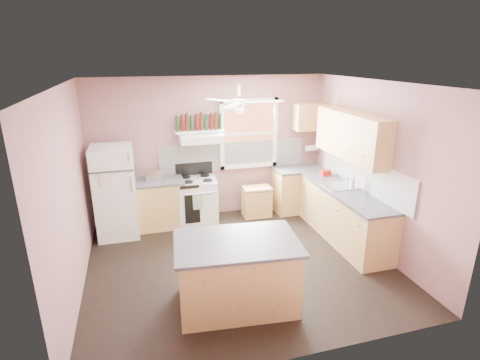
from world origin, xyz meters
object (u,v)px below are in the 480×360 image
object	(u,v)px
toaster	(154,175)
island	(237,274)
cart	(257,203)
stove	(198,201)
refrigerator	(115,192)

from	to	relation	value
toaster	island	bearing A→B (deg)	-72.34
cart	toaster	bearing A→B (deg)	-179.69
stove	cart	world-z (taller)	stove
refrigerator	stove	xyz separation A→B (m)	(1.44, 0.16, -0.38)
refrigerator	island	xyz separation A→B (m)	(1.49, -2.46, -0.38)
toaster	stove	bearing A→B (deg)	-2.61
stove	refrigerator	bearing A→B (deg)	-169.72
toaster	cart	world-z (taller)	toaster
refrigerator	stove	distance (m)	1.50
cart	island	bearing A→B (deg)	-110.78
stove	cart	distance (m)	1.18
island	stove	bearing A→B (deg)	96.98
refrigerator	cart	xyz separation A→B (m)	(2.62, 0.12, -0.54)
stove	cart	size ratio (longest dim) A/B	1.58
toaster	stove	xyz separation A→B (m)	(0.77, -0.04, -0.56)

